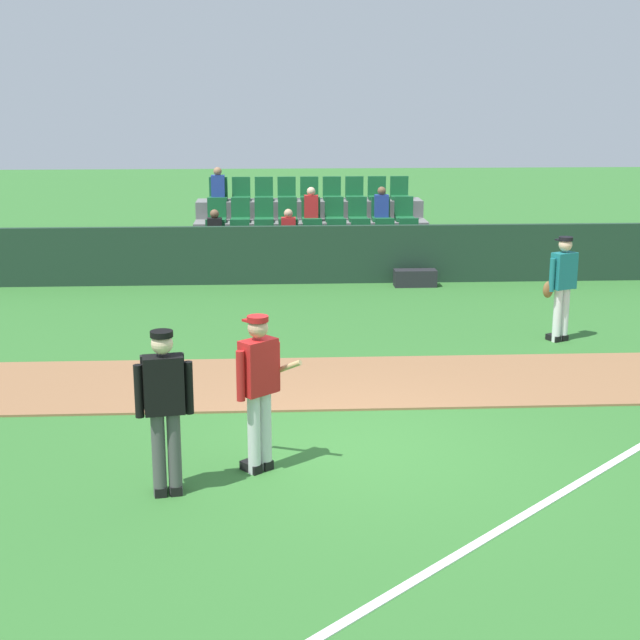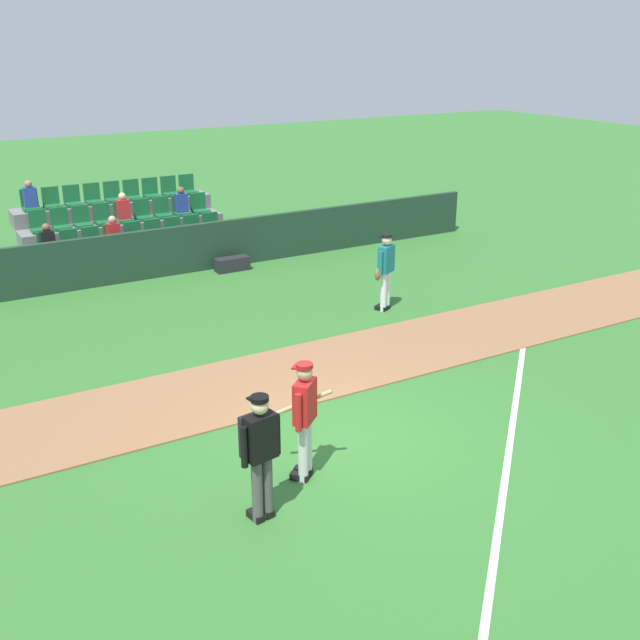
{
  "view_description": "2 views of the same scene",
  "coord_description": "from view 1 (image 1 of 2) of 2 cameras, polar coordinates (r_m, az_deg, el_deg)",
  "views": [
    {
      "loc": [
        -0.95,
        -10.14,
        4.08
      ],
      "look_at": [
        -0.32,
        1.69,
        1.13
      ],
      "focal_mm": 51.94,
      "sensor_mm": 36.0,
      "label": 1
    },
    {
      "loc": [
        -5.58,
        -8.73,
        5.87
      ],
      "look_at": [
        0.72,
        2.09,
        1.15
      ],
      "focal_mm": 42.71,
      "sensor_mm": 36.0,
      "label": 2
    }
  ],
  "objects": [
    {
      "name": "foul_line_chalk",
      "position": [
        11.19,
        18.03,
        -8.1
      ],
      "size": [
        8.86,
        8.24,
        0.01
      ],
      "primitive_type": "cube",
      "rotation": [
        0.0,
        0.0,
        0.75
      ],
      "color": "white",
      "rests_on": "ground"
    },
    {
      "name": "runner_teal_jersey",
      "position": [
        15.78,
        14.68,
        2.11
      ],
      "size": [
        0.65,
        0.42,
        1.76
      ],
      "color": "white",
      "rests_on": "ground"
    },
    {
      "name": "stadium_bleachers",
      "position": [
        21.88,
        -0.58,
        4.87
      ],
      "size": [
        5.55,
        2.95,
        2.3
      ],
      "color": "slate",
      "rests_on": "ground"
    },
    {
      "name": "equipment_bag",
      "position": [
        19.89,
        5.88,
        2.59
      ],
      "size": [
        0.9,
        0.36,
        0.36
      ],
      "primitive_type": "cube",
      "color": "#232328",
      "rests_on": "ground"
    },
    {
      "name": "ground_plane",
      "position": [
        10.97,
        2.14,
        -7.87
      ],
      "size": [
        80.0,
        80.0,
        0.0
      ],
      "primitive_type": "plane",
      "color": "#33702D"
    },
    {
      "name": "dugout_fence",
      "position": [
        20.04,
        -0.31,
        4.05
      ],
      "size": [
        20.0,
        0.16,
        1.26
      ],
      "primitive_type": "cube",
      "color": "#1E3828",
      "rests_on": "ground"
    },
    {
      "name": "batter_red_jersey",
      "position": [
        10.03,
        -3.78,
        -4.14
      ],
      "size": [
        0.71,
        0.69,
        1.76
      ],
      "color": "silver",
      "rests_on": "ground"
    },
    {
      "name": "umpire_home_plate",
      "position": [
        9.54,
        -9.56,
        -5.06
      ],
      "size": [
        0.58,
        0.35,
        1.76
      ],
      "color": "#4C4C4C",
      "rests_on": "ground"
    },
    {
      "name": "infield_dirt_path",
      "position": [
        13.3,
        1.18,
        -3.83
      ],
      "size": [
        28.0,
        2.42,
        0.03
      ],
      "primitive_type": "cube",
      "color": "#936642",
      "rests_on": "ground"
    }
  ]
}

